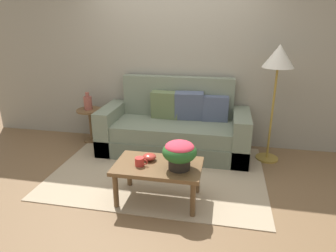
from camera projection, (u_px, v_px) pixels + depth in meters
ground_plane at (159, 172)px, 3.85m from camera, size 14.00×14.00×0.00m
wall_back at (175, 49)px, 4.46m from camera, size 6.40×0.12×2.90m
area_rug at (159, 171)px, 3.88m from camera, size 2.66×1.92×0.01m
couch at (175, 130)px, 4.39m from camera, size 2.13×0.86×1.07m
coffee_table at (158, 170)px, 3.15m from camera, size 0.92×0.56×0.43m
side_table at (90, 119)px, 4.74m from camera, size 0.40×0.40×0.53m
floor_lamp at (278, 64)px, 3.78m from camera, size 0.40×0.40×1.58m
potted_plant at (180, 152)px, 2.98m from camera, size 0.35×0.35×0.30m
coffee_mug at (140, 162)px, 3.09m from camera, size 0.14×0.10×0.09m
snack_bowl at (149, 157)px, 3.21m from camera, size 0.15×0.15×0.07m
table_vase at (88, 102)px, 4.65m from camera, size 0.13×0.13×0.28m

